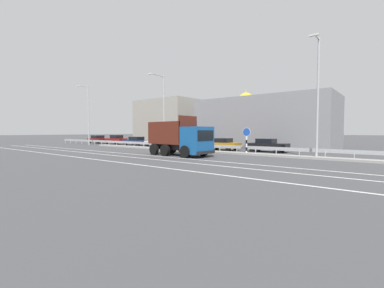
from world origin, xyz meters
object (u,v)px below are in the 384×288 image
object	(u,v)px
parked_car_0	(98,139)
parked_car_1	(116,140)
median_road_sign	(246,140)
parked_car_5	(223,144)
parked_car_6	(267,145)
street_lamp_0	(88,113)
parked_car_3	(157,142)
church_tower	(246,118)
street_lamp_2	(317,93)
parked_car_4	(190,142)
parked_car_2	(136,141)
street_lamp_1	(163,108)
dump_truck	(186,141)

from	to	relation	value
parked_car_0	parked_car_1	distance (m)	5.64
median_road_sign	parked_car_5	distance (m)	6.22
parked_car_6	street_lamp_0	bearing A→B (deg)	-81.38
parked_car_3	church_tower	distance (m)	21.75
median_road_sign	street_lamp_2	xyz separation A→B (m)	(6.14, 0.06, 3.88)
parked_car_3	parked_car_6	distance (m)	16.44
parked_car_0	parked_car_1	xyz separation A→B (m)	(5.64, 0.05, 0.04)
street_lamp_2	parked_car_3	world-z (taller)	street_lamp_2
parked_car_4	parked_car_5	world-z (taller)	parked_car_4
parked_car_3	church_tower	bearing A→B (deg)	172.53
parked_car_2	parked_car_4	distance (m)	11.16
church_tower	parked_car_4	bearing A→B (deg)	-84.35
street_lamp_2	parked_car_5	distance (m)	12.52
parked_car_1	parked_car_6	bearing A→B (deg)	-93.41
median_road_sign	street_lamp_0	size ratio (longest dim) A/B	0.27
median_road_sign	parked_car_1	size ratio (longest dim) A/B	0.62
street_lamp_2	parked_car_4	distance (m)	17.81
median_road_sign	parked_car_2	bearing A→B (deg)	168.44
street_lamp_1	parked_car_2	xyz separation A→B (m)	(-10.74, 4.65, -4.31)
parked_car_6	median_road_sign	bearing A→B (deg)	-4.21
street_lamp_0	parked_car_6	bearing A→B (deg)	9.00
street_lamp_1	parked_car_2	bearing A→B (deg)	156.56
dump_truck	parked_car_5	size ratio (longest dim) A/B	1.60
street_lamp_1	parked_car_0	distance (m)	22.65
parked_car_0	parked_car_6	size ratio (longest dim) A/B	1.09
dump_truck	parked_car_0	bearing A→B (deg)	-103.08
dump_truck	street_lamp_0	size ratio (longest dim) A/B	0.69
parked_car_2	parked_car_5	xyz separation A→B (m)	(16.75, -0.72, 0.03)
median_road_sign	parked_car_3	distance (m)	16.60
parked_car_4	dump_truck	bearing A→B (deg)	33.48
parked_car_6	church_tower	size ratio (longest dim) A/B	0.40
median_road_sign	parked_car_4	world-z (taller)	median_road_sign
street_lamp_2	parked_car_5	bearing A→B (deg)	161.69
parked_car_4	parked_car_3	bearing A→B (deg)	-87.54
street_lamp_2	parked_car_2	xyz separation A→B (m)	(-27.83, 4.38, -4.57)
street_lamp_0	parked_car_2	distance (m)	9.07
church_tower	street_lamp_2	bearing A→B (deg)	-52.99
median_road_sign	parked_car_6	size ratio (longest dim) A/B	0.59
parked_car_5	parked_car_6	size ratio (longest dim) A/B	0.95
parked_car_4	parked_car_6	distance (m)	10.82
church_tower	parked_car_1	bearing A→B (deg)	-125.48
dump_truck	median_road_sign	world-z (taller)	dump_truck
parked_car_6	church_tower	world-z (taller)	church_tower
median_road_sign	street_lamp_2	bearing A→B (deg)	0.51
street_lamp_1	median_road_sign	bearing A→B (deg)	1.15
street_lamp_0	parked_car_1	xyz separation A→B (m)	(0.99, 4.63, -4.43)
median_road_sign	parked_car_4	xyz separation A→B (m)	(-10.53, 4.40, -0.64)
median_road_sign	parked_car_0	world-z (taller)	median_road_sign
dump_truck	church_tower	xyz separation A→B (m)	(-8.88, 29.52, 3.52)
parked_car_6	street_lamp_2	bearing A→B (deg)	53.48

